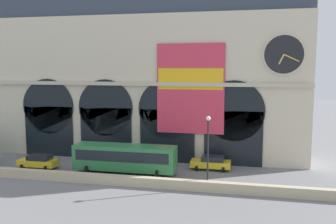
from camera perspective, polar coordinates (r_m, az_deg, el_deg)
name	(u,v)px	position (r m, az deg, el deg)	size (l,w,h in m)	color
ground_plane	(123,171)	(40.74, -7.07, -9.20)	(200.00, 200.00, 0.00)	slate
quay_parapet_wall	(107,179)	(36.56, -9.45, -10.37)	(90.00, 0.70, 0.95)	#BCAD8C
station_building	(142,75)	(46.60, -4.02, 5.76)	(40.44, 6.12, 21.15)	beige
car_midwest	(39,161)	(43.95, -19.60, -7.27)	(4.40, 2.22, 1.55)	gold
bus_center	(125,157)	(39.40, -6.78, -7.08)	(11.00, 3.25, 3.10)	#2D7A42
car_mideast	(211,163)	(41.20, 6.78, -7.86)	(4.40, 2.22, 1.55)	gold
street_lamp_quayside	(208,143)	(34.06, 6.27, -4.77)	(0.44, 0.44, 6.90)	black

